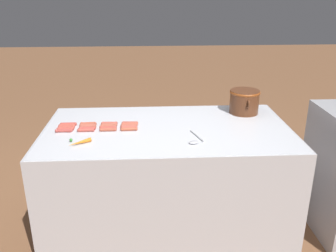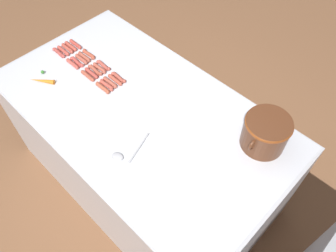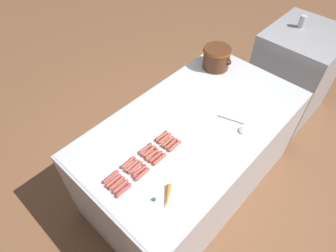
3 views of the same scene
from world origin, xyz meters
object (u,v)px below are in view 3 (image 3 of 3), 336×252
hot_dog_1 (128,162)px  hot_dog_3 (161,136)px  hot_dog_11 (168,141)px  hot_dog_17 (142,174)px  hot_dog_8 (117,183)px  soda_can (302,22)px  hot_dog_15 (171,144)px  hot_dog_4 (114,181)px  bean_pot (217,57)px  hot_dog_7 (165,138)px  hot_dog_16 (123,190)px  hot_dog_19 (175,146)px  hot_dog_14 (156,157)px  hot_dog_0 (111,177)px  serving_spoon (238,126)px  hot_dog_12 (120,187)px  hot_dog_18 (160,159)px  hot_dog_2 (145,149)px  back_cabinet (293,74)px  hot_dog_5 (132,166)px  hot_dog_9 (135,168)px  hot_dog_6 (149,151)px  hot_dog_10 (152,154)px  carrot (167,197)px  hot_dog_13 (139,171)px

hot_dog_1 → hot_dog_3: same height
hot_dog_11 → hot_dog_17: bearing=-78.4°
hot_dog_8 → soda_can: soda_can is taller
hot_dog_1 → hot_dog_15: 0.34m
hot_dog_4 → bean_pot: bearing=100.2°
hot_dog_4 → hot_dog_7: size_ratio=1.00×
hot_dog_3 → hot_dog_16: (0.14, -0.50, 0.00)m
hot_dog_19 → bean_pot: 1.06m
hot_dog_3 → hot_dog_14: same height
hot_dog_17 → hot_dog_0: bearing=-131.5°
hot_dog_3 → soda_can: soda_can is taller
serving_spoon → hot_dog_12: bearing=-105.2°
hot_dog_15 → hot_dog_1: bearing=-107.7°
hot_dog_1 → hot_dog_18: size_ratio=1.00×
hot_dog_2 → hot_dog_12: bearing=-72.3°
back_cabinet → hot_dog_14: 2.15m
hot_dog_5 → soda_can: size_ratio=1.07×
hot_dog_7 → hot_dog_9: size_ratio=1.00×
hot_dog_6 → hot_dog_11: bearing=77.0°
hot_dog_16 → hot_dog_10: bearing=101.9°
hot_dog_14 → hot_dog_2: bearing=-179.1°
hot_dog_12 → hot_dog_18: 0.33m
hot_dog_3 → hot_dog_19: size_ratio=1.00×
hot_dog_10 → hot_dog_19: (0.07, 0.17, 0.00)m
hot_dog_5 → hot_dog_8: size_ratio=1.00×
hot_dog_3 → hot_dog_14: (0.10, -0.16, 0.00)m
soda_can → hot_dog_17: bearing=-89.2°
hot_dog_14 → carrot: 0.33m
hot_dog_2 → hot_dog_13: bearing=-56.3°
hot_dog_12 → hot_dog_8: bearing=-179.8°
serving_spoon → hot_dog_17: bearing=-105.8°
hot_dog_7 → bean_pot: bean_pot is taller
hot_dog_17 → serving_spoon: bearing=74.2°
hot_dog_5 → hot_dog_6: size_ratio=1.00×
hot_dog_4 → hot_dog_14: size_ratio=1.00×
hot_dog_0 → hot_dog_3: same height
hot_dog_8 → back_cabinet: bearing=86.3°
hot_dog_9 → hot_dog_14: 0.17m
hot_dog_3 → hot_dog_12: size_ratio=1.00×
hot_dog_2 → carrot: carrot is taller
hot_dog_6 → hot_dog_19: 0.19m
hot_dog_4 → soda_can: size_ratio=1.07×
back_cabinet → hot_dog_11: size_ratio=7.80×
hot_dog_5 → hot_dog_11: size_ratio=1.00×
hot_dog_18 → hot_dog_2: bearing=-178.4°
hot_dog_5 → hot_dog_11: (0.03, 0.33, 0.00)m
hot_dog_12 → hot_dog_14: 0.33m
hot_dog_1 → hot_dog_19: 0.36m
hot_dog_8 → hot_dog_17: 0.18m
hot_dog_4 → hot_dog_15: (0.07, 0.49, 0.00)m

